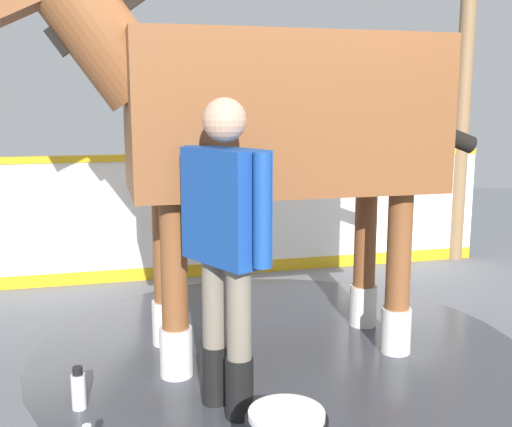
{
  "coord_description": "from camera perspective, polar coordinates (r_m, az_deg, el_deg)",
  "views": [
    {
      "loc": [
        -4.35,
        -0.09,
        1.65
      ],
      "look_at": [
        -0.81,
        0.23,
        1.01
      ],
      "focal_mm": 43.35,
      "sensor_mm": 36.0,
      "label": 1
    }
  ],
  "objects": [
    {
      "name": "ground_plane",
      "position": [
        4.66,
        3.77,
        -10.67
      ],
      "size": [
        16.0,
        16.0,
        0.02
      ],
      "primitive_type": "cube",
      "color": "slate"
    },
    {
      "name": "wet_patch",
      "position": [
        4.31,
        2.14,
        -12.23
      ],
      "size": [
        3.31,
        3.31,
        0.0
      ],
      "primitive_type": "cylinder",
      "color": "#42444C",
      "rests_on": "ground"
    },
    {
      "name": "barrier_wall",
      "position": [
        5.93,
        -3.01,
        -0.47
      ],
      "size": [
        1.86,
        5.08,
        1.18
      ],
      "color": "white",
      "rests_on": "ground"
    },
    {
      "name": "roof_post_far",
      "position": [
        6.79,
        18.44,
        7.78
      ],
      "size": [
        0.16,
        0.16,
        2.84
      ],
      "primitive_type": "cylinder",
      "color": "olive",
      "rests_on": "ground"
    },
    {
      "name": "horse",
      "position": [
        3.96,
        0.76,
        8.63
      ],
      "size": [
        1.54,
        3.14,
        2.62
      ],
      "rotation": [
        0.0,
        0.0,
        1.91
      ],
      "color": "brown",
      "rests_on": "ground"
    },
    {
      "name": "handler",
      "position": [
        3.2,
        -2.83,
        -2.11
      ],
      "size": [
        0.5,
        0.51,
        1.68
      ],
      "rotation": [
        0.0,
        0.0,
        5.5
      ],
      "color": "black",
      "rests_on": "ground"
    },
    {
      "name": "bottle_shampoo",
      "position": [
        3.62,
        -16.05,
        -15.36
      ],
      "size": [
        0.08,
        0.08,
        0.24
      ],
      "color": "white",
      "rests_on": "ground"
    }
  ]
}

